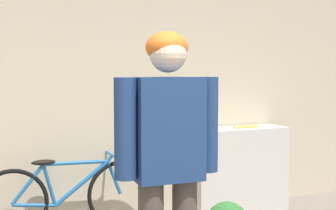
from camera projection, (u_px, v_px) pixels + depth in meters
wall_back at (101, 94)px, 4.68m from camera, size 8.00×0.07×2.60m
side_shelf at (237, 169)px, 5.09m from camera, size 1.09×0.40×0.92m
person at (168, 150)px, 2.90m from camera, size 0.69×0.26×1.78m
bicycle at (68, 196)px, 4.40m from camera, size 1.67×0.46×0.73m
banana at (246, 126)px, 5.04m from camera, size 0.32×0.08×0.03m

